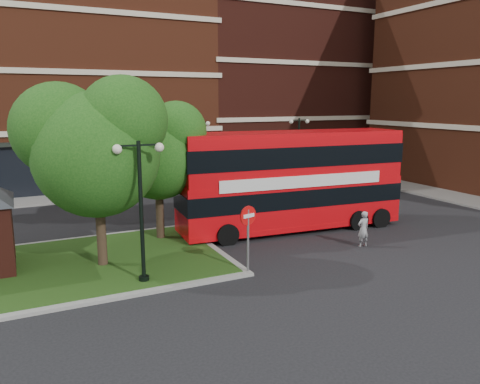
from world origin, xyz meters
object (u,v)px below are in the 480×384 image
woman (363,229)px  car_white (216,182)px  bus (292,174)px  car_silver (129,184)px

woman → car_white: woman is taller
bus → car_silver: 13.27m
woman → car_silver: woman is taller
bus → car_white: 10.71m
woman → car_silver: bearing=-67.5°
car_white → woman: bearing=-168.6°
bus → car_white: bearing=92.2°
woman → car_white: 14.27m
bus → woman: (1.37, -3.74, -1.99)m
bus → woman: size_ratio=7.10×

